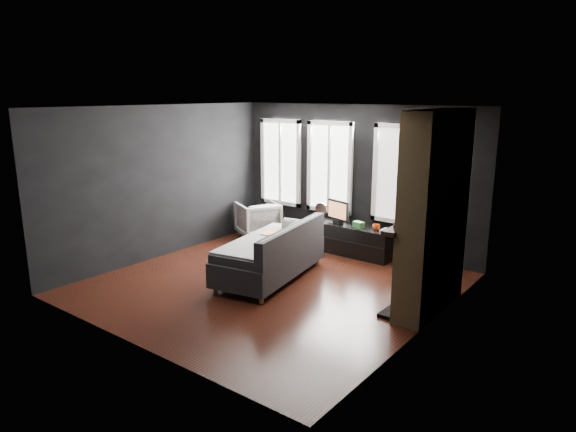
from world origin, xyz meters
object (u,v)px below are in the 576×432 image
Objects in this scene: armchair at (258,218)px; book at (382,223)px; media_console at (352,240)px; monitor at (338,210)px; mantel_vase at (429,208)px; mug at (376,226)px; sofa at (270,250)px.

book is (2.73, 0.18, 0.27)m from armchair.
media_console is 0.60m from monitor.
armchair is 1.90m from monitor.
mantel_vase is at bearing -28.98° from media_console.
monitor is 0.81m from mug.
sofa is 2.07m from mug.
media_console is 12.06× the size of mug.
mug is 1.83m from mantel_vase.
sofa is at bearing -159.67° from mantel_vase.
mantel_vase is (1.35, -1.02, 0.70)m from mug.
mug is (2.65, 0.12, 0.22)m from armchair.
monitor is at bearing -176.19° from book.
mug is (0.79, -0.01, -0.18)m from monitor.
mug is at bearing -143.69° from book.
sofa is at bearing -117.18° from book.
media_console is 0.60m from mug.
armchair reaches higher than mug.
media_console is (2.15, 0.15, -0.12)m from armchair.
sofa is 1.89m from monitor.
armchair is at bearing -177.40° from mug.
media_console is at bearing 67.83° from sofa.
monitor is 0.89m from book.
media_console is 6.55× the size of book.
armchair is 4.20m from mantel_vase.
sofa is at bearing -101.39° from media_console.
monitor reaches higher than sofa.
book is (0.88, 0.06, -0.12)m from monitor.
monitor is at bearing -174.63° from media_console.
mantel_vase reaches higher than book.
sofa is 16.08× the size of mug.
armchair is 2.75m from book.
sofa is 2.46m from armchair.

